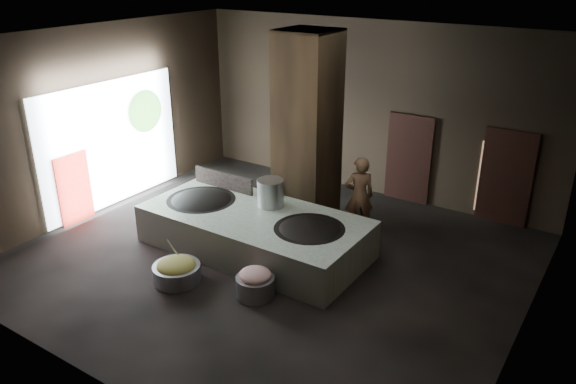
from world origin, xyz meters
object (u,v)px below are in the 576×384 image
Objects in this scene: hearth_platform at (255,231)px; stock_pot at (271,193)px; cook at (359,196)px; veg_basin at (177,273)px; wok_left at (201,203)px; wok_right at (309,233)px; meat_basin at (255,286)px.

stock_pot is (0.05, 0.55, 0.71)m from hearth_platform.
veg_basin is at bearing 25.68° from cook.
hearth_platform is 1.49m from wok_left.
wok_right reaches higher than meat_basin.
veg_basin is (-1.85, -1.95, -0.58)m from wok_right.
meat_basin is (1.10, -1.48, -0.22)m from hearth_platform.
veg_basin is at bearing -165.02° from meat_basin.
stock_pot reaches higher than wok_right.
veg_basin is at bearing -133.43° from wok_right.
hearth_platform is 0.90m from stock_pot.
stock_pot is at bearing 85.13° from hearth_platform.
wok_left is 0.83× the size of cook.
wok_left reaches higher than meat_basin.
hearth_platform is at bearing 75.32° from veg_basin.
wok_right is at bearing 2.05° from wok_left.
wok_right reaches higher than hearth_platform.
cook is at bearing 62.35° from veg_basin.
wok_right is at bearing 2.44° from hearth_platform.
hearth_platform is 3.41× the size of wok_right.
cook is at bearing 33.90° from wok_left.
meat_basin is at bearing 46.38° from cook.
stock_pot is at bearing 117.41° from meat_basin.
hearth_platform is 6.66× the size of meat_basin.
hearth_platform is at bearing 15.36° from cook.
stock_pot is 0.68× the size of veg_basin.
wok_right is at bearing 48.29° from cook.
wok_left is at bearing 150.80° from meat_basin.
wok_left is at bearing -177.70° from hearth_platform.
cook is 3.52m from meat_basin.
hearth_platform is 1.85m from meat_basin.
hearth_platform is 1.39m from wok_right.
meat_basin is at bearing 14.98° from veg_basin.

